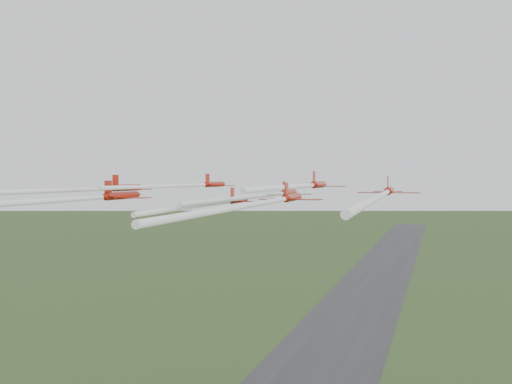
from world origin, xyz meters
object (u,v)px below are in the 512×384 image
(jet_row3_mid, at_px, (222,202))
(jet_row3_right, at_px, (384,194))
(jet_row3_left, at_px, (100,189))
(jet_lead, at_px, (271,195))
(jet_row2_left, at_px, (195,185))
(jet_row4_right, at_px, (271,201))
(jet_row2_right, at_px, (307,186))
(jet_row4_left, at_px, (67,199))

(jet_row3_mid, relative_size, jet_row3_right, 0.71)
(jet_row3_left, bearing_deg, jet_lead, 48.03)
(jet_row2_left, height_order, jet_row3_left, jet_row2_left)
(jet_row3_left, relative_size, jet_row4_right, 0.84)
(jet_lead, relative_size, jet_row2_right, 1.19)
(jet_row3_mid, distance_m, jet_row4_left, 24.67)
(jet_lead, xyz_separation_m, jet_row4_left, (-12.63, -42.82, 0.58))
(jet_row4_right, bearing_deg, jet_row4_left, -166.56)
(jet_row2_left, xyz_separation_m, jet_row4_right, (20.90, -24.69, -1.49))
(jet_row2_right, distance_m, jet_row4_left, 38.16)
(jet_lead, bearing_deg, jet_row3_right, -51.50)
(jet_lead, relative_size, jet_row2_left, 1.41)
(jet_lead, relative_size, jet_row4_left, 1.07)
(jet_row2_left, distance_m, jet_row4_right, 32.38)
(jet_row2_right, bearing_deg, jet_row3_left, -159.02)
(jet_row3_mid, bearing_deg, jet_row2_right, 36.14)
(jet_row2_left, height_order, jet_row2_right, jet_row2_right)
(jet_row3_left, relative_size, jet_row3_mid, 0.99)
(jet_row3_left, relative_size, jet_row3_right, 0.70)
(jet_row2_left, relative_size, jet_row2_right, 0.84)
(jet_row3_mid, xyz_separation_m, jet_row4_left, (-11.24, -21.94, 1.10))
(jet_row3_mid, xyz_separation_m, jet_row3_right, (24.39, -6.96, 1.66))
(jet_row3_right, height_order, jet_row4_left, jet_row3_right)
(jet_row2_left, bearing_deg, jet_row3_mid, -47.45)
(jet_lead, bearing_deg, jet_row4_right, -74.42)
(jet_row3_mid, distance_m, jet_row4_right, 19.49)
(jet_lead, relative_size, jet_row3_right, 0.97)
(jet_row2_left, distance_m, jet_row4_left, 31.56)
(jet_row3_left, bearing_deg, jet_row2_right, 20.77)
(jet_row2_right, bearing_deg, jet_row3_mid, -141.79)
(jet_row2_left, relative_size, jet_row3_right, 0.69)
(jet_row3_left, xyz_separation_m, jet_row4_right, (31.11, -11.80, -1.04))
(jet_lead, height_order, jet_row4_right, jet_row4_right)
(jet_lead, bearing_deg, jet_row3_left, -131.01)
(jet_row3_right, bearing_deg, jet_row3_mid, 161.66)
(jet_row3_right, xyz_separation_m, jet_row4_left, (-35.62, -14.98, -0.56))
(jet_row3_right, relative_size, jet_row4_right, 1.20)
(jet_row2_right, relative_size, jet_row4_left, 0.90)
(jet_row3_right, xyz_separation_m, jet_row4_right, (-12.22, -8.23, -0.75))
(jet_lead, distance_m, jet_row4_right, 37.65)
(jet_lead, relative_size, jet_row3_left, 1.39)
(jet_row2_left, xyz_separation_m, jet_row3_left, (-10.21, -12.89, -0.45))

